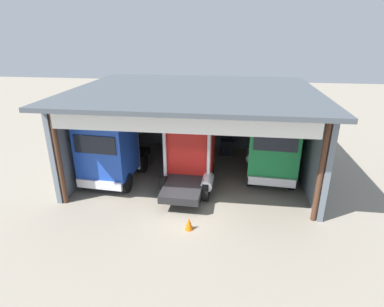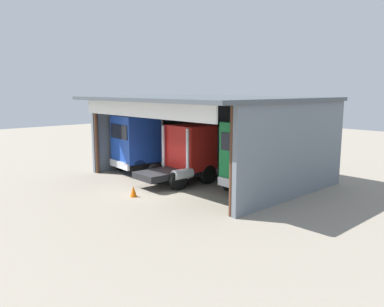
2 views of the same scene
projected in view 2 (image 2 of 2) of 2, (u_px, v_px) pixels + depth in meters
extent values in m
plane|color=gray|center=(149.00, 191.00, 20.37)|extent=(80.00, 80.00, 0.00)
cube|color=slate|center=(255.00, 134.00, 26.00)|extent=(12.13, 0.24, 4.77)
cube|color=slate|center=(150.00, 131.00, 27.41)|extent=(0.24, 9.07, 4.77)
cube|color=slate|center=(295.00, 151.00, 18.57)|extent=(0.24, 9.07, 4.77)
cube|color=#474E55|center=(202.00, 98.00, 22.21)|extent=(12.73, 10.16, 0.20)
cylinder|color=#4C2D1E|center=(97.00, 137.00, 24.31)|extent=(0.24, 0.24, 4.77)
cylinder|color=#4C2D1E|center=(232.00, 162.00, 15.84)|extent=(0.24, 0.24, 4.77)
cube|color=white|center=(140.00, 109.00, 19.35)|extent=(10.92, 0.12, 0.90)
cube|color=#1E47B7|center=(135.00, 138.00, 24.50)|extent=(2.67, 2.50, 2.97)
cube|color=black|center=(119.00, 132.00, 23.69)|extent=(2.13, 0.21, 0.89)
cube|color=silver|center=(119.00, 165.00, 24.02)|extent=(2.39, 0.33, 0.44)
cube|color=#232326|center=(162.00, 158.00, 26.00)|extent=(2.15, 3.82, 0.36)
cylinder|color=silver|center=(162.00, 141.00, 24.46)|extent=(0.18, 0.18, 3.10)
cylinder|color=silver|center=(144.00, 138.00, 26.21)|extent=(0.18, 0.18, 3.10)
cylinder|color=silver|center=(149.00, 155.00, 26.67)|extent=(0.65, 1.24, 0.56)
cylinder|color=black|center=(139.00, 168.00, 23.65)|extent=(0.37, 1.06, 1.04)
cylinder|color=black|center=(122.00, 163.00, 25.36)|extent=(0.37, 1.06, 1.04)
cylinder|color=black|center=(171.00, 163.00, 25.17)|extent=(0.37, 1.06, 1.04)
cylinder|color=black|center=(153.00, 159.00, 26.89)|extent=(0.37, 1.06, 1.04)
cube|color=red|center=(190.00, 147.00, 22.18)|extent=(2.52, 2.08, 2.55)
cube|color=black|center=(203.00, 138.00, 22.77)|extent=(2.10, 0.12, 0.77)
cube|color=silver|center=(204.00, 167.00, 23.09)|extent=(2.34, 0.22, 0.44)
cube|color=#232326|center=(166.00, 173.00, 21.23)|extent=(1.94, 3.36, 0.36)
cylinder|color=silver|center=(163.00, 149.00, 22.28)|extent=(0.18, 0.18, 2.76)
cylinder|color=silver|center=(188.00, 154.00, 20.63)|extent=(0.18, 0.18, 2.76)
cylinder|color=silver|center=(183.00, 174.00, 20.58)|extent=(0.59, 1.21, 0.56)
cylinder|color=black|center=(184.00, 168.00, 23.50)|extent=(0.33, 1.09, 1.08)
cylinder|color=black|center=(208.00, 174.00, 21.89)|extent=(0.33, 1.09, 1.08)
cylinder|color=black|center=(155.00, 173.00, 22.07)|extent=(0.33, 1.09, 1.08)
cylinder|color=black|center=(178.00, 180.00, 20.45)|extent=(0.33, 1.09, 1.08)
cube|color=#197F3D|center=(254.00, 151.00, 19.25)|extent=(2.64, 2.70, 2.94)
cube|color=black|center=(236.00, 143.00, 18.37)|extent=(2.10, 0.20, 0.88)
cube|color=silver|center=(235.00, 185.00, 18.70)|extent=(2.35, 0.32, 0.44)
cube|color=#232326|center=(278.00, 175.00, 20.73)|extent=(2.09, 3.74, 0.36)
cylinder|color=silver|center=(289.00, 154.00, 19.30)|extent=(0.18, 0.18, 3.07)
cylinder|color=silver|center=(256.00, 149.00, 21.01)|extent=(0.18, 0.18, 3.07)
cylinder|color=silver|center=(259.00, 170.00, 21.38)|extent=(0.64, 1.24, 0.56)
cylinder|color=black|center=(262.00, 189.00, 18.39)|extent=(0.38, 1.16, 1.14)
cylinder|color=black|center=(231.00, 181.00, 20.06)|extent=(0.38, 1.16, 1.14)
cylinder|color=black|center=(294.00, 182.00, 19.92)|extent=(0.38, 1.16, 1.14)
cylinder|color=black|center=(263.00, 175.00, 21.60)|extent=(0.38, 1.16, 1.14)
cylinder|color=#B21E19|center=(222.00, 159.00, 27.06)|extent=(0.58, 0.58, 0.90)
cube|color=black|center=(261.00, 168.00, 23.92)|extent=(0.90, 0.60, 1.00)
cone|color=orange|center=(133.00, 191.00, 19.15)|extent=(0.36, 0.36, 0.56)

